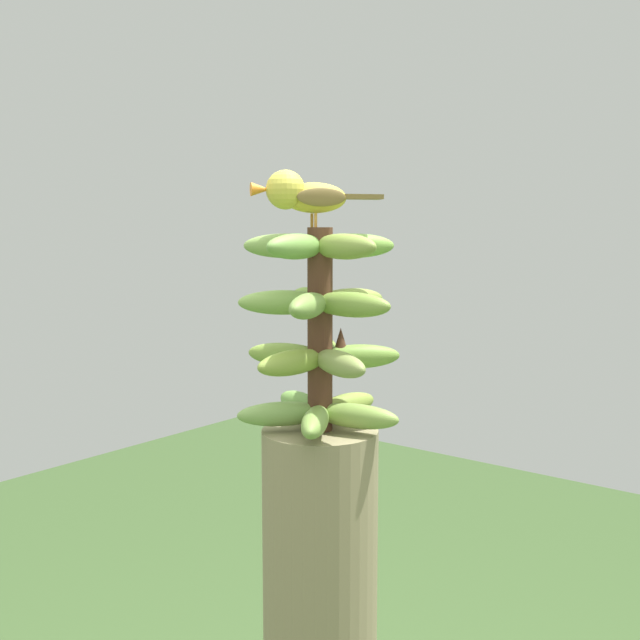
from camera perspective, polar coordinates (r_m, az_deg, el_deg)
name	(u,v)px	position (r m, az deg, el deg)	size (l,w,h in m)	color
banana_bunch	(321,331)	(1.24, 0.04, -0.82)	(0.28, 0.28, 0.34)	#4C2D1E
perched_bird	(302,194)	(1.23, -1.37, 9.57)	(0.16, 0.19, 0.09)	#C68933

